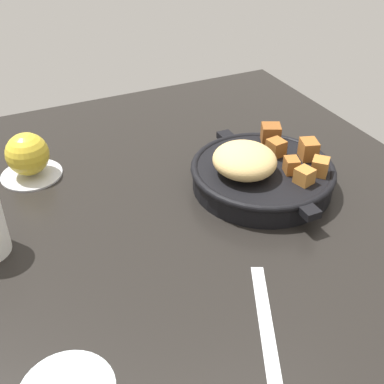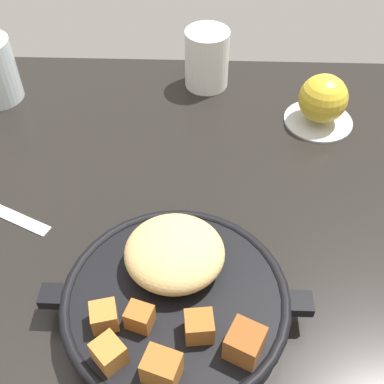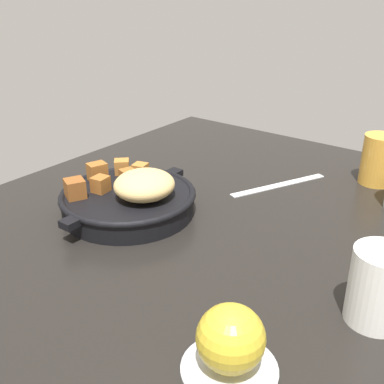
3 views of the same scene
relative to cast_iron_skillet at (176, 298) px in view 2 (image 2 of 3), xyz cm
name	(u,v)px [view 2 (image 2 of 3)]	position (x,y,z in cm)	size (l,w,h in cm)	color
ground_plane	(141,241)	(-4.93, 10.33, -4.19)	(100.57, 78.32, 2.40)	black
cast_iron_skillet	(176,298)	(0.00, 0.00, 0.00)	(27.53, 23.22, 8.44)	black
saucer_plate	(318,120)	(19.60, 33.07, -2.69)	(10.25, 10.25, 0.60)	#B7BABF
red_apple	(323,99)	(19.60, 33.07, 1.18)	(7.15, 7.15, 7.15)	gold
white_creamer_pitcher	(207,59)	(2.60, 42.35, 1.70)	(6.93, 6.93, 9.38)	white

